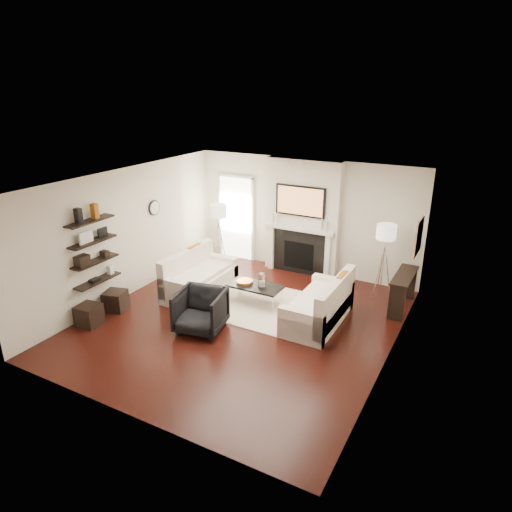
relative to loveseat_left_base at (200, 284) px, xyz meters
The scene contains 71 objects.
room_envelope 1.96m from the loveseat_left_base, 26.41° to the right, with size 6.00×6.00×6.00m.
chimney_breast 2.83m from the loveseat_left_base, 56.61° to the left, with size 1.80×0.25×2.70m, color silver.
fireplace_surround 2.50m from the loveseat_left_base, 54.90° to the left, with size 1.30×0.02×1.04m, color black.
firebox 2.49m from the loveseat_left_base, 54.83° to the left, with size 0.75×0.02×0.65m, color black.
mantel_pilaster_l 2.15m from the loveseat_left_base, 70.53° to the left, with size 0.12×0.08×1.10m, color white.
mantel_pilaster_r 2.95m from the loveseat_left_base, 42.98° to the left, with size 0.12×0.08×1.10m, color white.
mantel_shelf 2.61m from the loveseat_left_base, 54.22° to the left, with size 1.70×0.18×0.07m, color white.
tv_body 2.92m from the loveseat_left_base, 54.56° to the left, with size 1.20×0.06×0.70m, color black.
tv_screen 2.90m from the loveseat_left_base, 54.13° to the left, with size 1.10×0.01×0.62m, color #BF723F.
candlestick_l_tall 2.44m from the loveseat_left_base, 66.22° to the left, with size 0.04×0.04×0.30m, color silver.
candlestick_l_short 2.38m from the loveseat_left_base, 69.42° to the left, with size 0.04×0.04×0.24m, color silver.
candlestick_r_tall 3.01m from the loveseat_left_base, 45.20° to the left, with size 0.04×0.04×0.30m, color silver.
candlestick_r_short 3.09m from the loveseat_left_base, 43.37° to the left, with size 0.04×0.04×0.24m, color silver.
hallway_panel 2.46m from the loveseat_left_base, 100.54° to the left, with size 0.90×0.02×2.10m, color white.
door_trim_l 2.57m from the loveseat_left_base, 111.85° to the left, with size 0.06×0.06×2.16m, color white.
door_trim_r 2.40m from the loveseat_left_base, 88.54° to the left, with size 0.06×0.06×2.16m, color white.
door_trim_top 2.99m from the loveseat_left_base, 100.63° to the left, with size 1.02×0.06×0.06m, color white.
rug 1.35m from the loveseat_left_base, ahead, with size 2.60×2.00×0.01m, color beige.
loveseat_left_base is the anchor object (origin of this frame).
loveseat_left_back 0.46m from the loveseat_left_base, behind, with size 0.18×1.80×0.80m, color white.
loveseat_left_arm_n 0.81m from the loveseat_left_base, 90.00° to the right, with size 0.85×0.18×0.60m, color white.
loveseat_left_arm_s 0.81m from the loveseat_left_base, 90.00° to the left, with size 0.85×0.18×0.60m, color white.
loveseat_left_cushion 0.26m from the loveseat_left_base, ahead, with size 0.63×1.44×0.10m, color white.
pillow_left_orange 0.69m from the loveseat_left_base, 138.15° to the left, with size 0.10×0.42×0.42m, color #9D5713.
pillow_left_charcoal 0.68m from the loveseat_left_base, 138.15° to the right, with size 0.10×0.40×0.40m, color black.
loveseat_right_base 2.70m from the loveseat_left_base, ahead, with size 0.85×1.80×0.42m, color white.
loveseat_right_back 3.06m from the loveseat_left_base, ahead, with size 0.18×1.80×0.80m, color white.
loveseat_right_arm_n 2.82m from the loveseat_left_base, 16.70° to the right, with size 0.85×0.18×0.60m, color white.
loveseat_right_arm_s 2.82m from the loveseat_left_base, 16.65° to the left, with size 0.85×0.18×0.60m, color white.
loveseat_right_cushion 2.67m from the loveseat_left_base, ahead, with size 0.63×1.44×0.10m, color white.
pillow_right_orange 3.10m from the loveseat_left_base, ahead, with size 0.10×0.42×0.42m, color #9D5713.
pillow_right_charcoal 3.10m from the loveseat_left_base, ahead, with size 0.10×0.40×0.40m, color black.
coffee_table 1.32m from the loveseat_left_base, ahead, with size 1.10×0.55×0.04m, color black.
coffee_leg_nw 0.81m from the loveseat_left_base, ahead, with size 0.02×0.02×0.38m, color silver.
coffee_leg_ne 1.80m from the loveseat_left_base, ahead, with size 0.02×0.02×0.38m, color silver.
coffee_leg_sw 0.86m from the loveseat_left_base, 21.48° to the left, with size 0.02×0.02×0.38m, color silver.
coffee_leg_se 1.83m from the loveseat_left_base, ahead, with size 0.02×0.02×0.38m, color silver.
hurricane_glass 1.49m from the loveseat_left_base, ahead, with size 0.16×0.16×0.28m, color white.
hurricane_candle 1.48m from the loveseat_left_base, ahead, with size 0.09×0.09×0.13m, color white.
copper_bowl 1.08m from the loveseat_left_base, ahead, with size 0.33×0.33×0.06m, color #C56A20.
armchair 1.62m from the loveseat_left_base, 54.77° to the right, with size 0.83×0.78×0.85m, color black.
lamp_left_post 1.54m from the loveseat_left_base, 106.53° to the left, with size 0.02×0.02×1.20m, color silver.
lamp_left_shade 1.93m from the loveseat_left_base, 106.53° to the left, with size 0.40×0.40×0.30m, color white.
lamp_left_leg_a 1.51m from the loveseat_left_base, 102.38° to the left, with size 0.02×0.02×1.25m, color silver.
lamp_left_leg_b 1.64m from the loveseat_left_base, 107.45° to the left, with size 0.02×0.02×1.25m, color silver.
lamp_left_leg_c 1.46m from the loveseat_left_base, 109.77° to the left, with size 0.02×0.02×1.25m, color silver.
lamp_right_post 3.88m from the loveseat_left_base, 25.79° to the left, with size 0.02×0.02×1.20m, color silver.
lamp_right_shade 4.06m from the loveseat_left_base, 25.79° to the left, with size 0.40×0.40×0.30m, color white.
lamp_right_leg_a 3.98m from the loveseat_left_base, 25.10° to the left, with size 0.02×0.02×1.25m, color silver.
lamp_right_leg_b 3.88m from the loveseat_left_base, 27.42° to the left, with size 0.02×0.02×1.25m, color silver.
lamp_right_leg_c 3.79m from the loveseat_left_base, 24.85° to the left, with size 0.02×0.02×1.25m, color silver.
console_top 4.24m from the loveseat_left_base, 18.14° to the left, with size 0.35×1.20×0.04m, color black.
console_leg_n 4.07m from the loveseat_left_base, 10.76° to the left, with size 0.30×0.04×0.71m, color black.
console_leg_s 4.41m from the loveseat_left_base, 24.95° to the left, with size 0.30×0.04×0.71m, color black.
wall_art 4.57m from the loveseat_left_base, 17.88° to the left, with size 0.03×0.70×0.70m, color tan.
shelf_bottom 2.14m from the loveseat_left_base, 124.91° to the right, with size 0.25×1.00×0.04m, color black.
shelf_lower 2.27m from the loveseat_left_base, 124.91° to the right, with size 0.25×1.00×0.04m, color black.
shelf_upper 2.45m from the loveseat_left_base, 124.91° to the right, with size 0.25×1.00×0.04m, color black.
shelf_top 2.68m from the loveseat_left_base, 124.91° to the right, with size 0.25×1.00×0.04m, color black.
decor_magfile_a 2.94m from the loveseat_left_base, 121.50° to the right, with size 0.12×0.10×0.28m, color black.
decor_magfile_b 2.70m from the loveseat_left_base, 127.24° to the right, with size 0.12×0.10×0.28m, color #9D5713.
decor_frame_a 2.62m from the loveseat_left_base, 122.84° to the right, with size 0.04×0.30×0.22m, color white.
decor_frame_b 2.34m from the loveseat_left_base, 129.56° to the right, with size 0.04×0.22×0.18m, color black.
decor_wine_rack 2.54m from the loveseat_left_base, 120.74° to the right, with size 0.18×0.25×0.20m, color black.
decor_box_small 2.12m from the loveseat_left_base, 129.27° to the right, with size 0.15×0.12×0.12m, color black.
decor_books 2.21m from the loveseat_left_base, 123.79° to the right, with size 0.14×0.20×0.05m, color black.
decor_box_tall 1.91m from the loveseat_left_base, 131.12° to the right, with size 0.10×0.10×0.18m, color white.
clock_rim 1.99m from the loveseat_left_base, behind, with size 0.34×0.34×0.04m, color black.
clock_face 1.97m from the loveseat_left_base, behind, with size 0.29×0.29×0.01m, color white.
ottoman_near 1.80m from the loveseat_left_base, 125.38° to the right, with size 0.40×0.40×0.40m, color black.
ottoman_far 2.39m from the loveseat_left_base, 115.83° to the right, with size 0.40×0.40×0.40m, color black.
Camera 1 is at (3.92, -6.65, 4.28)m, focal length 32.00 mm.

